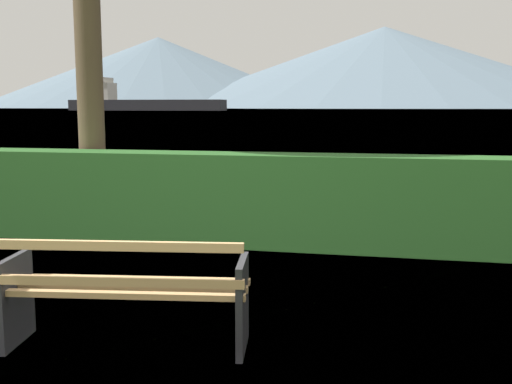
{
  "coord_description": "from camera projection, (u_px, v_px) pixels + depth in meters",
  "views": [
    {
      "loc": [
        1.82,
        -4.02,
        1.78
      ],
      "look_at": [
        0.0,
        4.59,
        0.52
      ],
      "focal_mm": 42.31,
      "sensor_mm": 36.0,
      "label": 1
    }
  ],
  "objects": [
    {
      "name": "cargo_ship_large",
      "position": [
        135.0,
        101.0,
        237.39
      ],
      "size": [
        62.62,
        9.95,
        12.93
      ],
      "color": "#232328",
      "rests_on": "water_surface"
    },
    {
      "name": "water_surface",
      "position": [
        381.0,
        109.0,
        302.9
      ],
      "size": [
        620.0,
        620.0,
        0.0
      ],
      "primitive_type": "plane",
      "color": "slate",
      "rests_on": "ground_plane"
    },
    {
      "name": "ground_plane",
      "position": [
        130.0,
        345.0,
        4.52
      ],
      "size": [
        1400.0,
        1400.0,
        0.0
      ],
      "primitive_type": "plane",
      "color": "#4C6B33"
    },
    {
      "name": "distant_hills",
      "position": [
        427.0,
        67.0,
        551.17
      ],
      "size": [
        884.2,
        453.0,
        76.49
      ],
      "color": "slate",
      "rests_on": "ground_plane"
    },
    {
      "name": "hedge_row",
      "position": [
        238.0,
        199.0,
        7.76
      ],
      "size": [
        8.1,
        0.66,
        1.18
      ],
      "primitive_type": "cube",
      "color": "#285B23",
      "rests_on": "ground_plane"
    },
    {
      "name": "park_bench",
      "position": [
        126.0,
        292.0,
        4.4
      ],
      "size": [
        1.84,
        0.81,
        0.87
      ],
      "color": "tan",
      "rests_on": "ground_plane"
    }
  ]
}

